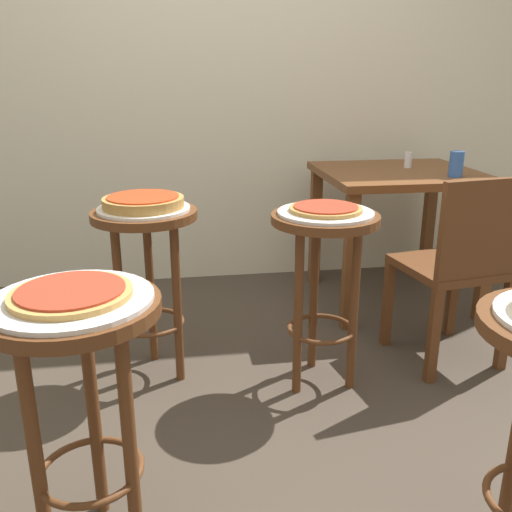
# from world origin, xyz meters

# --- Properties ---
(ground_plane) EXTENTS (6.00, 6.00, 0.00)m
(ground_plane) POSITION_xyz_m (0.00, 0.00, 0.00)
(ground_plane) COLOR #42382D
(back_wall) EXTENTS (6.00, 0.10, 3.00)m
(back_wall) POSITION_xyz_m (0.00, 1.65, 1.50)
(back_wall) COLOR beige
(back_wall) RESTS_ON ground_plane
(stool_middle) EXTENTS (0.42, 0.42, 0.72)m
(stool_middle) POSITION_xyz_m (-0.51, -0.49, 0.54)
(stool_middle) COLOR #5B3319
(stool_middle) RESTS_ON ground_plane
(serving_plate_middle) EXTENTS (0.39, 0.39, 0.01)m
(serving_plate_middle) POSITION_xyz_m (-0.51, -0.49, 0.73)
(serving_plate_middle) COLOR silver
(serving_plate_middle) RESTS_ON stool_middle
(pizza_middle) EXTENTS (0.29, 0.29, 0.02)m
(pizza_middle) POSITION_xyz_m (-0.51, -0.49, 0.75)
(pizza_middle) COLOR tan
(pizza_middle) RESTS_ON serving_plate_middle
(stool_leftside) EXTENTS (0.42, 0.42, 0.72)m
(stool_leftside) POSITION_xyz_m (0.31, 0.25, 0.54)
(stool_leftside) COLOR #5B3319
(stool_leftside) RESTS_ON ground_plane
(serving_plate_leftside) EXTENTS (0.37, 0.37, 0.01)m
(serving_plate_leftside) POSITION_xyz_m (0.31, 0.25, 0.73)
(serving_plate_leftside) COLOR silver
(serving_plate_leftside) RESTS_ON stool_leftside
(pizza_leftside) EXTENTS (0.28, 0.28, 0.02)m
(pizza_leftside) POSITION_xyz_m (0.31, 0.25, 0.75)
(pizza_leftside) COLOR #B78442
(pizza_leftside) RESTS_ON serving_plate_leftside
(stool_rear) EXTENTS (0.42, 0.42, 0.72)m
(stool_rear) POSITION_xyz_m (-0.38, 0.42, 0.54)
(stool_rear) COLOR #5B3319
(stool_rear) RESTS_ON ground_plane
(serving_plate_rear) EXTENTS (0.36, 0.36, 0.01)m
(serving_plate_rear) POSITION_xyz_m (-0.38, 0.42, 0.73)
(serving_plate_rear) COLOR white
(serving_plate_rear) RESTS_ON stool_rear
(pizza_rear) EXTENTS (0.32, 0.32, 0.05)m
(pizza_rear) POSITION_xyz_m (-0.38, 0.42, 0.76)
(pizza_rear) COLOR #B78442
(pizza_rear) RESTS_ON serving_plate_rear
(dining_table) EXTENTS (0.83, 0.78, 0.74)m
(dining_table) POSITION_xyz_m (0.95, 1.07, 0.62)
(dining_table) COLOR brown
(dining_table) RESTS_ON ground_plane
(cup_near_edge) EXTENTS (0.07, 0.07, 0.13)m
(cup_near_edge) POSITION_xyz_m (1.15, 0.85, 0.80)
(cup_near_edge) COLOR #3360B2
(cup_near_edge) RESTS_ON dining_table
(condiment_shaker) EXTENTS (0.04, 0.04, 0.09)m
(condiment_shaker) POSITION_xyz_m (1.03, 1.15, 0.78)
(condiment_shaker) COLOR white
(condiment_shaker) RESTS_ON dining_table
(wooden_chair) EXTENTS (0.46, 0.46, 0.85)m
(wooden_chair) POSITION_xyz_m (0.93, 0.32, 0.47)
(wooden_chair) COLOR #5B3319
(wooden_chair) RESTS_ON ground_plane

